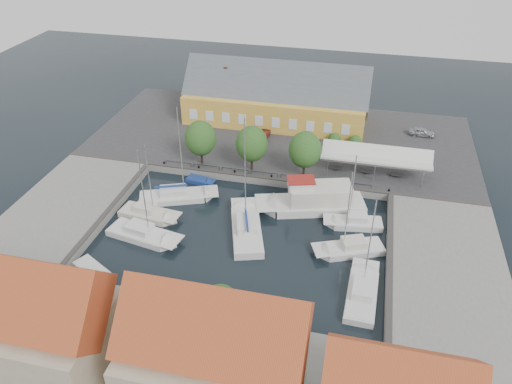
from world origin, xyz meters
TOP-DOWN VIEW (x-y plane):
  - ground at (0.00, 0.00)m, footprint 140.00×140.00m
  - north_quay at (0.00, 23.00)m, footprint 56.00×26.00m
  - west_quay at (-22.00, -2.00)m, footprint 12.00×24.00m
  - east_quay at (22.00, -2.00)m, footprint 12.00×24.00m
  - south_bank at (0.00, -21.00)m, footprint 56.00×14.00m
  - quay_edge_fittings at (0.02, 4.75)m, footprint 56.00×24.72m
  - warehouse at (-2.60, 28.36)m, footprint 28.56×14.00m
  - tent_canopy at (14.00, 14.50)m, footprint 14.00×4.00m
  - quay_trees at (-2.00, 12.00)m, footprint 18.20×4.20m
  - car_silver at (20.59, 27.66)m, footprint 3.82×1.71m
  - car_red at (-2.49, 20.89)m, footprint 1.66×3.86m
  - center_sailboat at (0.33, -0.12)m, footprint 6.24×11.00m
  - trawler at (7.24, 6.34)m, footprint 13.81×7.57m
  - east_boat_a at (12.27, 3.87)m, footprint 7.10×3.29m
  - east_boat_b at (12.16, -1.00)m, footprint 8.11×5.34m
  - east_boat_c at (13.79, -7.41)m, footprint 3.05×8.94m
  - west_boat_a at (-9.88, 4.39)m, footprint 10.16×6.22m
  - west_boat_b at (-11.77, 0.02)m, footprint 7.74×3.40m
  - west_boat_c at (-10.75, -3.84)m, footprint 9.22×4.41m
  - launch_sw at (-13.52, -10.34)m, footprint 5.15×3.96m
  - launch_nw at (-8.29, 8.88)m, footprint 4.17×2.25m
  - townhouses at (1.93, -23.24)m, footprint 36.30×8.50m

SIDE VIEW (x-z plane):
  - ground at x=0.00m, z-range 0.00..0.00m
  - launch_nw at x=-8.29m, z-range -0.35..0.53m
  - launch_sw at x=-13.52m, z-range -0.40..0.58m
  - east_boat_c at x=13.79m, z-range -5.35..5.87m
  - west_boat_b at x=-11.77m, z-range -4.93..5.45m
  - west_boat_c at x=-10.75m, z-range -5.72..6.24m
  - east_boat_b at x=12.16m, z-range -5.11..5.64m
  - east_boat_a at x=12.27m, z-range -4.71..5.24m
  - west_boat_a at x=-9.88m, z-range -6.21..6.76m
  - center_sailboat at x=0.33m, z-range -6.84..7.56m
  - north_quay at x=0.00m, z-range 0.00..1.00m
  - west_quay at x=-22.00m, z-range 0.00..1.00m
  - east_quay at x=22.00m, z-range 0.00..1.00m
  - south_bank at x=0.00m, z-range 0.00..1.00m
  - trawler at x=7.24m, z-range -1.48..3.52m
  - quay_edge_fittings at x=0.02m, z-range 0.86..1.26m
  - car_red at x=-2.49m, z-range 1.00..2.24m
  - car_silver at x=20.59m, z-range 1.00..2.28m
  - tent_canopy at x=14.00m, z-range 2.27..5.10m
  - warehouse at x=-2.60m, z-range -0.35..9.20m
  - quay_trees at x=-2.00m, z-range 1.73..8.03m
  - townhouses at x=1.93m, z-range -0.18..11.82m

